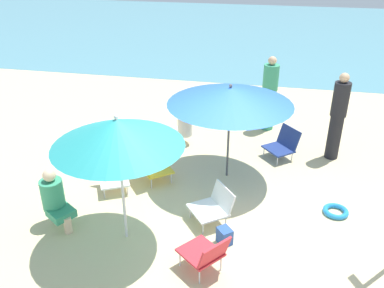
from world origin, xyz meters
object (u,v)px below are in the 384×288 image
beach_chair_a (206,253)px  beach_chair_b (113,174)px  beach_chair_c (214,205)px  person_a (269,94)px  person_b (338,117)px  umbrella_teal (117,133)px  beach_bag (225,236)px  person_c (184,123)px  swim_ring (336,211)px  umbrella_blue (230,96)px  person_d (55,198)px  beach_chair_d (283,144)px  beach_chair_e (151,167)px

beach_chair_a → beach_chair_b: 2.57m
beach_chair_c → person_a: (0.66, 3.64, 0.55)m
person_a → person_b: (1.33, -1.13, 0.04)m
umbrella_teal → person_a: (1.85, 4.27, -0.86)m
umbrella_teal → beach_bag: size_ratio=7.83×
beach_bag → person_c: bearing=113.2°
umbrella_teal → person_b: umbrella_teal is taller
swim_ring → beach_chair_a: bearing=-136.9°
beach_chair_a → swim_ring: size_ratio=1.85×
umbrella_blue → person_d: umbrella_blue is taller
person_b → person_c: bearing=-72.9°
umbrella_teal → beach_chair_a: umbrella_teal is taller
beach_chair_b → beach_chair_a: bearing=21.8°
swim_ring → person_b: bearing=87.0°
beach_chair_b → person_b: 4.34m
beach_chair_d → person_b: person_b is taller
umbrella_blue → person_a: umbrella_blue is taller
beach_chair_a → person_d: (-2.39, 0.55, 0.14)m
umbrella_blue → beach_chair_a: bearing=-89.0°
swim_ring → umbrella_blue: bearing=156.5°
umbrella_teal → umbrella_blue: bearing=58.8°
swim_ring → beach_bag: 1.96m
beach_chair_b → person_d: bearing=-49.0°
beach_chair_c → person_a: person_a is taller
beach_chair_b → swim_ring: size_ratio=1.78×
beach_chair_b → beach_chair_c: size_ratio=0.92×
beach_chair_e → person_d: (-1.05, -1.46, 0.18)m
person_a → person_b: person_b is taller
beach_chair_c → person_b: (1.98, 2.50, 0.59)m
beach_chair_a → beach_chair_b: size_ratio=1.04×
umbrella_teal → person_d: bearing=176.2°
beach_chair_a → person_c: (-1.11, 3.60, 0.14)m
umbrella_teal → person_c: bearing=87.1°
beach_chair_d → beach_chair_c: bearing=26.0°
person_c → swim_ring: size_ratio=2.40×
umbrella_teal → beach_chair_b: umbrella_teal is taller
beach_chair_d → umbrella_teal: bearing=12.9°
beach_chair_c → person_a: bearing=-137.9°
beach_chair_b → person_b: person_b is taller
umbrella_blue → beach_chair_d: umbrella_blue is taller
beach_chair_d → beach_bag: 2.91m
person_a → person_b: 1.74m
beach_chair_a → person_b: 4.13m
umbrella_teal → beach_chair_b: bearing=118.7°
person_d → beach_bag: bearing=35.1°
person_d → swim_ring: 4.37m
umbrella_blue → person_a: bearing=74.5°
beach_chair_d → beach_chair_e: (-2.29, -1.42, 0.01)m
umbrella_teal → beach_chair_e: umbrella_teal is taller
beach_chair_d → beach_chair_a: bearing=34.3°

